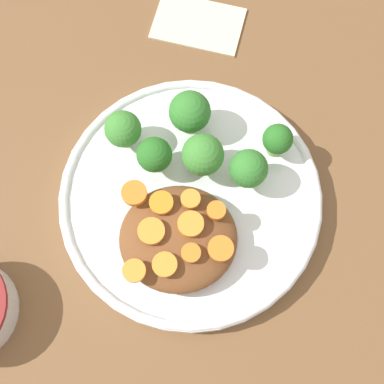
{
  "coord_description": "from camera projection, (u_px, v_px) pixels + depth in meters",
  "views": [
    {
      "loc": [
        -0.0,
        -0.18,
        0.57
      ],
      "look_at": [
        0.0,
        0.0,
        0.04
      ],
      "focal_mm": 50.0,
      "sensor_mm": 36.0,
      "label": 1
    }
  ],
  "objects": [
    {
      "name": "carrot_slice_8",
      "position": [
        194.0,
        199.0,
        0.53
      ],
      "size": [
        0.02,
        0.02,
        0.01
      ],
      "primitive_type": "cylinder",
      "color": "orange",
      "rests_on": "stew_mound"
    },
    {
      "name": "carrot_slice_7",
      "position": [
        136.0,
        193.0,
        0.54
      ],
      "size": [
        0.03,
        0.03,
        0.01
      ],
      "primitive_type": "cylinder",
      "color": "orange",
      "rests_on": "stew_mound"
    },
    {
      "name": "napkin",
      "position": [
        199.0,
        23.0,
        0.67
      ],
      "size": [
        0.12,
        0.1,
        0.01
      ],
      "rotation": [
        0.0,
        0.0,
        -0.26
      ],
      "color": "beige",
      "rests_on": "ground_plane"
    },
    {
      "name": "carrot_slice_2",
      "position": [
        222.0,
        249.0,
        0.52
      ],
      "size": [
        0.03,
        0.03,
        0.01
      ],
      "primitive_type": "cylinder",
      "color": "orange",
      "rests_on": "stew_mound"
    },
    {
      "name": "carrot_slice_9",
      "position": [
        136.0,
        271.0,
        0.51
      ],
      "size": [
        0.02,
        0.02,
        0.0
      ],
      "primitive_type": "cylinder",
      "color": "orange",
      "rests_on": "stew_mound"
    },
    {
      "name": "broccoli_floret_0",
      "position": [
        204.0,
        155.0,
        0.56
      ],
      "size": [
        0.04,
        0.04,
        0.06
      ],
      "color": "#759E51",
      "rests_on": "plate"
    },
    {
      "name": "broccoli_floret_4",
      "position": [
        189.0,
        113.0,
        0.57
      ],
      "size": [
        0.05,
        0.05,
        0.06
      ],
      "color": "#759E51",
      "rests_on": "plate"
    },
    {
      "name": "ground_plane",
      "position": [
        192.0,
        202.0,
        0.6
      ],
      "size": [
        4.0,
        4.0,
        0.0
      ],
      "primitive_type": "plane",
      "color": "brown"
    },
    {
      "name": "stew_mound",
      "position": [
        180.0,
        238.0,
        0.54
      ],
      "size": [
        0.12,
        0.11,
        0.04
      ],
      "primitive_type": "ellipsoid",
      "color": "brown",
      "rests_on": "plate"
    },
    {
      "name": "carrot_slice_4",
      "position": [
        153.0,
        231.0,
        0.52
      ],
      "size": [
        0.03,
        0.03,
        0.01
      ],
      "primitive_type": "cylinder",
      "color": "orange",
      "rests_on": "stew_mound"
    },
    {
      "name": "broccoli_floret_1",
      "position": [
        156.0,
        155.0,
        0.56
      ],
      "size": [
        0.04,
        0.04,
        0.05
      ],
      "color": "#759E51",
      "rests_on": "plate"
    },
    {
      "name": "carrot_slice_0",
      "position": [
        218.0,
        210.0,
        0.53
      ],
      "size": [
        0.02,
        0.02,
        0.01
      ],
      "primitive_type": "cylinder",
      "color": "orange",
      "rests_on": "stew_mound"
    },
    {
      "name": "carrot_slice_5",
      "position": [
        166.0,
        264.0,
        0.51
      ],
      "size": [
        0.02,
        0.02,
        0.0
      ],
      "primitive_type": "cylinder",
      "color": "orange",
      "rests_on": "stew_mound"
    },
    {
      "name": "plate",
      "position": [
        192.0,
        198.0,
        0.58
      ],
      "size": [
        0.29,
        0.29,
        0.03
      ],
      "color": "white",
      "rests_on": "ground_plane"
    },
    {
      "name": "broccoli_floret_2",
      "position": [
        250.0,
        169.0,
        0.55
      ],
      "size": [
        0.04,
        0.04,
        0.06
      ],
      "color": "#759E51",
      "rests_on": "plate"
    },
    {
      "name": "carrot_slice_1",
      "position": [
        194.0,
        253.0,
        0.52
      ],
      "size": [
        0.02,
        0.02,
        0.0
      ],
      "primitive_type": "cylinder",
      "color": "orange",
      "rests_on": "stew_mound"
    },
    {
      "name": "broccoli_floret_5",
      "position": [
        279.0,
        140.0,
        0.57
      ],
      "size": [
        0.03,
        0.03,
        0.05
      ],
      "color": "#7FA85B",
      "rests_on": "plate"
    },
    {
      "name": "carrot_slice_3",
      "position": [
        191.0,
        224.0,
        0.53
      ],
      "size": [
        0.03,
        0.03,
        0.01
      ],
      "primitive_type": "cylinder",
      "color": "orange",
      "rests_on": "stew_mound"
    },
    {
      "name": "broccoli_floret_3",
      "position": [
        125.0,
        130.0,
        0.57
      ],
      "size": [
        0.04,
        0.04,
        0.05
      ],
      "color": "#7FA85B",
      "rests_on": "plate"
    },
    {
      "name": "carrot_slice_6",
      "position": [
        163.0,
        203.0,
        0.53
      ],
      "size": [
        0.02,
        0.02,
        0.01
      ],
      "primitive_type": "cylinder",
      "color": "orange",
      "rests_on": "stew_mound"
    }
  ]
}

